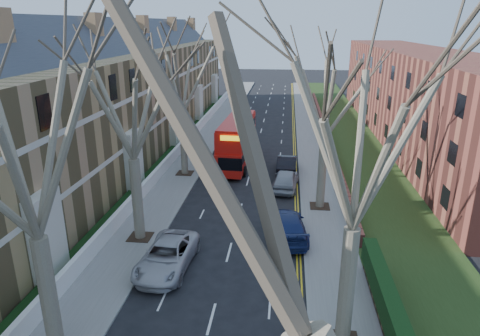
% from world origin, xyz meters
% --- Properties ---
extents(pavement_left, '(3.00, 102.00, 0.12)m').
position_xyz_m(pavement_left, '(-6.00, 39.00, 0.06)').
color(pavement_left, slate).
rests_on(pavement_left, ground).
extents(pavement_right, '(3.00, 102.00, 0.12)m').
position_xyz_m(pavement_right, '(6.00, 39.00, 0.06)').
color(pavement_right, slate).
rests_on(pavement_right, ground).
extents(terrace_left, '(9.70, 78.00, 13.60)m').
position_xyz_m(terrace_left, '(-13.65, 31.00, 5.53)').
color(terrace_left, '#947C4B').
rests_on(terrace_left, ground).
extents(flats_right, '(13.97, 54.00, 10.00)m').
position_xyz_m(flats_right, '(17.46, 43.00, 4.98)').
color(flats_right, brown).
rests_on(flats_right, ground).
extents(front_wall_left, '(0.30, 78.00, 1.00)m').
position_xyz_m(front_wall_left, '(-7.65, 31.00, 0.62)').
color(front_wall_left, white).
rests_on(front_wall_left, ground).
extents(grass_verge_right, '(6.00, 102.00, 0.06)m').
position_xyz_m(grass_verge_right, '(10.50, 39.00, 0.15)').
color(grass_verge_right, '#213714').
rests_on(grass_verge_right, ground).
extents(tree_left_mid, '(10.50, 10.50, 14.71)m').
position_xyz_m(tree_left_mid, '(-5.70, 6.00, 9.56)').
color(tree_left_mid, '#685C4A').
rests_on(tree_left_mid, ground).
extents(tree_left_far, '(10.15, 10.15, 14.22)m').
position_xyz_m(tree_left_far, '(-5.70, 16.00, 9.24)').
color(tree_left_far, '#685C4A').
rests_on(tree_left_far, ground).
extents(tree_left_dist, '(10.50, 10.50, 14.71)m').
position_xyz_m(tree_left_dist, '(-5.70, 28.00, 9.56)').
color(tree_left_dist, '#685C4A').
rests_on(tree_left_dist, ground).
extents(tree_right_mid, '(10.50, 10.50, 14.71)m').
position_xyz_m(tree_right_mid, '(5.70, 8.00, 9.56)').
color(tree_right_mid, '#685C4A').
rests_on(tree_right_mid, ground).
extents(tree_right_far, '(10.15, 10.15, 14.22)m').
position_xyz_m(tree_right_far, '(5.70, 22.00, 9.24)').
color(tree_right_far, '#685C4A').
rests_on(tree_right_far, ground).
extents(double_decker_bus, '(2.92, 10.14, 4.24)m').
position_xyz_m(double_decker_bus, '(-1.44, 31.39, 2.07)').
color(double_decker_bus, '#BA140D').
rests_on(double_decker_bus, ground).
extents(car_left_far, '(2.81, 5.56, 1.51)m').
position_xyz_m(car_left_far, '(-3.11, 12.91, 0.75)').
color(car_left_far, '#AFAEB4').
rests_on(car_left_far, ground).
extents(car_right_near, '(2.84, 5.59, 1.56)m').
position_xyz_m(car_right_near, '(3.37, 17.26, 0.78)').
color(car_right_near, navy).
rests_on(car_right_near, ground).
extents(car_right_mid, '(2.31, 4.85, 1.60)m').
position_xyz_m(car_right_mid, '(3.19, 25.56, 0.80)').
color(car_right_mid, '#92939A').
rests_on(car_right_mid, ground).
extents(car_right_far, '(1.79, 4.83, 1.58)m').
position_xyz_m(car_right_far, '(3.25, 29.64, 0.79)').
color(car_right_far, black).
rests_on(car_right_far, ground).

